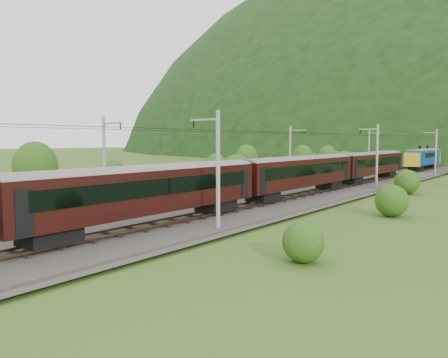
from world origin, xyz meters
The scene contains 14 objects.
ground centered at (0.00, 0.00, 0.00)m, with size 600.00×600.00×0.00m, color #375219.
railbed centered at (0.00, 10.00, 0.15)m, with size 14.00×220.00×0.30m, color #38332D.
track_left centered at (-2.40, 10.00, 0.37)m, with size 2.40×220.00×0.27m.
track_right centered at (2.40, 10.00, 0.37)m, with size 2.40×220.00×0.27m.
catenary_left centered at (-6.12, 32.00, 4.50)m, with size 2.54×192.28×8.00m.
catenary_right centered at (6.12, 32.00, 4.50)m, with size 2.54×192.28×8.00m.
overhead_wires centered at (0.00, 10.00, 7.10)m, with size 4.83×198.00×0.03m.
mountain_ridge centered at (-120.00, 300.00, 0.00)m, with size 336.00×280.00×132.00m, color black.
train centered at (2.40, -3.26, 3.40)m, with size 2.86×158.44×4.96m.
hazard_post_near centered at (-0.20, 34.76, 1.10)m, with size 0.17×0.17×1.61m, color red.
hazard_post_far centered at (0.13, 41.77, 0.98)m, with size 0.14×0.14×1.35m, color red.
signal centered at (-4.13, 31.73, 1.40)m, with size 0.21×0.21×1.87m.
vegetation_left centered at (-14.27, 29.11, 2.37)m, with size 12.90×146.93×6.29m.
vegetation_right centered at (12.50, 24.09, 1.26)m, with size 6.58×107.19×3.07m.
Camera 1 is at (24.64, -23.05, 6.27)m, focal length 35.00 mm.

